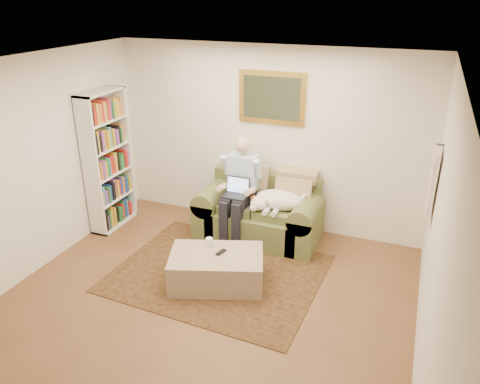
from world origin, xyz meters
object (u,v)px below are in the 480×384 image
Objects in this scene: sofa at (259,217)px; laptop at (236,191)px; sleeping_dog at (279,200)px; bookshelf at (108,161)px; seated_man at (238,191)px; coffee_mug at (209,242)px; ottoman at (217,269)px.

sofa is 5.15× the size of laptop.
sleeping_dog is (0.56, 0.14, -0.10)m from laptop.
laptop is 1.93m from bookshelf.
bookshelf is (-1.90, -0.28, 0.28)m from seated_man.
bookshelf reaches higher than sleeping_dog.
sleeping_dog reaches higher than coffee_mug.
ottoman is at bearing -81.14° from seated_man.
seated_man reaches higher than sleeping_dog.
bookshelf is (-2.15, -0.43, 0.71)m from sofa.
seated_man is at bearing -148.55° from sofa.
seated_man is 2.04× the size of sleeping_dog.
sleeping_dog is at bearing 8.05° from bookshelf.
ottoman is 10.89× the size of coffee_mug.
sofa is 0.52m from seated_man.
coffee_mug is (-0.24, -1.14, 0.15)m from sofa.
sofa is at bearing 77.89° from coffee_mug.
laptop is at bearing -166.36° from sleeping_dog.
seated_man is at bearing 90.72° from coffee_mug.
seated_man is at bearing 98.86° from ottoman.
seated_man is 14.35× the size of coffee_mug.
coffee_mug is 0.05× the size of bookshelf.
seated_man is 1.27m from ottoman.
seated_man is 1.32× the size of ottoman.
seated_man is 4.33× the size of laptop.
laptop is (-0.00, -0.07, 0.03)m from seated_man.
seated_man is at bearing -172.87° from sleeping_dog.
seated_man reaches higher than sofa.
laptop reaches higher than sleeping_dog.
sofa is at bearing 41.02° from laptop.
laptop is 0.30× the size of ottoman.
sofa is 1.30m from ottoman.
sleeping_dog is at bearing 62.34° from coffee_mug.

